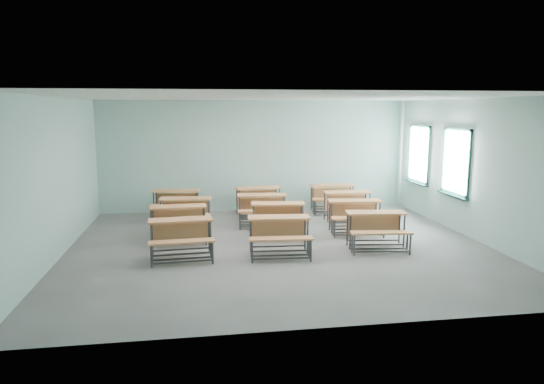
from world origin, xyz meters
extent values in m
cube|color=slate|center=(0.00, 0.00, -0.01)|extent=(9.00, 8.00, 0.02)
cube|color=white|center=(0.00, 0.00, 3.21)|extent=(9.00, 8.00, 0.02)
cube|color=#9DC5BC|center=(0.00, 4.01, 1.60)|extent=(9.00, 0.02, 3.20)
cube|color=#9DC5BC|center=(0.00, -4.01, 1.60)|extent=(9.00, 0.02, 3.20)
cube|color=#9DC5BC|center=(-4.51, 0.00, 1.60)|extent=(0.02, 8.00, 3.20)
cube|color=#9DC5BC|center=(4.51, 0.00, 1.60)|extent=(0.02, 8.00, 3.20)
cube|color=#163E3A|center=(4.47, 2.80, 0.93)|extent=(0.06, 1.20, 0.06)
cube|color=#163E3A|center=(4.47, 2.80, 2.47)|extent=(0.06, 1.20, 0.06)
cube|color=#163E3A|center=(4.47, 2.23, 1.70)|extent=(0.06, 0.06, 1.60)
cube|color=#163E3A|center=(4.47, 3.37, 1.70)|extent=(0.06, 0.06, 1.60)
cube|color=#163E3A|center=(4.47, 2.80, 1.70)|extent=(0.04, 0.04, 1.48)
cube|color=#163E3A|center=(4.47, 2.80, 1.70)|extent=(0.04, 1.08, 0.04)
cube|color=#163E3A|center=(4.43, 2.80, 0.87)|extent=(0.14, 1.28, 0.04)
cube|color=white|center=(4.50, 2.80, 1.70)|extent=(0.01, 1.08, 1.48)
cube|color=#163E3A|center=(4.47, 0.80, 0.93)|extent=(0.06, 1.20, 0.06)
cube|color=#163E3A|center=(4.47, 0.80, 2.47)|extent=(0.06, 1.20, 0.06)
cube|color=#163E3A|center=(4.47, 0.23, 1.70)|extent=(0.06, 0.06, 1.60)
cube|color=#163E3A|center=(4.47, 1.37, 1.70)|extent=(0.06, 0.06, 1.60)
cube|color=#163E3A|center=(4.47, 0.80, 1.70)|extent=(0.04, 0.04, 1.48)
cube|color=#163E3A|center=(4.47, 0.80, 1.70)|extent=(0.04, 1.08, 0.04)
cube|color=#163E3A|center=(4.43, 0.80, 0.87)|extent=(0.14, 1.28, 0.04)
cube|color=white|center=(4.50, 0.80, 1.70)|extent=(0.01, 1.08, 1.48)
cube|color=#C47946|center=(-2.08, -0.41, 0.76)|extent=(1.28, 0.49, 0.04)
cube|color=#C47946|center=(-2.09, -0.22, 0.44)|extent=(1.19, 0.09, 0.43)
cylinder|color=#3A3C3F|center=(-2.65, -0.62, 0.37)|extent=(0.04, 0.04, 0.74)
cylinder|color=#3A3C3F|center=(-1.50, -0.55, 0.37)|extent=(0.04, 0.04, 0.74)
cylinder|color=#3A3C3F|center=(-2.67, -0.28, 0.37)|extent=(0.04, 0.04, 0.74)
cylinder|color=#3A3C3F|center=(-1.52, -0.21, 0.37)|extent=(0.04, 0.04, 0.74)
cube|color=#3A3C3F|center=(-2.07, -0.58, 0.10)|extent=(1.15, 0.10, 0.03)
cube|color=#3A3C3F|center=(-2.09, -0.25, 0.10)|extent=(1.15, 0.10, 0.03)
cube|color=#C47946|center=(-2.05, -0.92, 0.45)|extent=(1.27, 0.34, 0.04)
cylinder|color=#3A3C3F|center=(-2.62, -1.05, 0.22)|extent=(0.04, 0.04, 0.43)
cylinder|color=#3A3C3F|center=(-1.47, -0.98, 0.22)|extent=(0.04, 0.04, 0.43)
cylinder|color=#3A3C3F|center=(-2.63, -0.85, 0.22)|extent=(0.04, 0.04, 0.43)
cylinder|color=#3A3C3F|center=(-1.48, -0.78, 0.22)|extent=(0.04, 0.04, 0.43)
cube|color=#3A3C3F|center=(-2.04, -1.01, 0.08)|extent=(1.15, 0.10, 0.03)
cube|color=#3A3C3F|center=(-2.06, -0.82, 0.08)|extent=(1.15, 0.10, 0.03)
cube|color=#C47946|center=(-0.10, -0.49, 0.76)|extent=(1.28, 0.50, 0.04)
cube|color=#C47946|center=(-0.08, -0.30, 0.44)|extent=(1.19, 0.10, 0.43)
cylinder|color=#3A3C3F|center=(-0.68, -0.62, 0.37)|extent=(0.04, 0.04, 0.74)
cylinder|color=#3A3C3F|center=(0.47, -0.70, 0.37)|extent=(0.04, 0.04, 0.74)
cylinder|color=#3A3C3F|center=(-0.66, -0.29, 0.37)|extent=(0.04, 0.04, 0.74)
cylinder|color=#3A3C3F|center=(0.49, -0.37, 0.37)|extent=(0.04, 0.04, 0.74)
cube|color=#3A3C3F|center=(-0.11, -0.66, 0.10)|extent=(1.15, 0.11, 0.03)
cube|color=#3A3C3F|center=(-0.08, -0.33, 0.10)|extent=(1.15, 0.11, 0.03)
cube|color=#C47946|center=(-0.13, -0.99, 0.45)|extent=(1.27, 0.35, 0.04)
cylinder|color=#3A3C3F|center=(-0.71, -1.05, 0.22)|extent=(0.04, 0.04, 0.43)
cylinder|color=#3A3C3F|center=(0.44, -1.13, 0.22)|extent=(0.04, 0.04, 0.43)
cylinder|color=#3A3C3F|center=(-0.70, -0.86, 0.22)|extent=(0.04, 0.04, 0.43)
cylinder|color=#3A3C3F|center=(0.45, -0.93, 0.22)|extent=(0.04, 0.04, 0.43)
cube|color=#3A3C3F|center=(-0.14, -1.09, 0.08)|extent=(1.15, 0.11, 0.03)
cube|color=#3A3C3F|center=(-0.12, -0.90, 0.08)|extent=(1.15, 0.11, 0.03)
cube|color=#C47946|center=(2.04, -0.36, 0.76)|extent=(1.30, 0.56, 0.04)
cube|color=#C47946|center=(2.06, -0.17, 0.44)|extent=(1.19, 0.16, 0.43)
cylinder|color=#3A3C3F|center=(1.45, -0.46, 0.37)|extent=(0.04, 0.04, 0.74)
cylinder|color=#3A3C3F|center=(2.59, -0.59, 0.37)|extent=(0.04, 0.04, 0.74)
cylinder|color=#3A3C3F|center=(1.49, -0.12, 0.37)|extent=(0.04, 0.04, 0.74)
cylinder|color=#3A3C3F|center=(2.63, -0.26, 0.37)|extent=(0.04, 0.04, 0.74)
cube|color=#3A3C3F|center=(2.02, -0.52, 0.10)|extent=(1.15, 0.16, 0.03)
cube|color=#3A3C3F|center=(2.06, -0.19, 0.10)|extent=(1.15, 0.16, 0.03)
cube|color=#C47946|center=(1.98, -0.86, 0.45)|extent=(1.28, 0.41, 0.04)
cylinder|color=#3A3C3F|center=(1.40, -0.89, 0.22)|extent=(0.04, 0.04, 0.43)
cylinder|color=#3A3C3F|center=(2.54, -1.02, 0.22)|extent=(0.04, 0.04, 0.43)
cylinder|color=#3A3C3F|center=(1.42, -0.69, 0.22)|extent=(0.04, 0.04, 0.43)
cylinder|color=#3A3C3F|center=(2.57, -0.83, 0.22)|extent=(0.04, 0.04, 0.43)
cube|color=#3A3C3F|center=(1.97, -0.96, 0.08)|extent=(1.15, 0.16, 0.03)
cube|color=#3A3C3F|center=(1.99, -0.76, 0.08)|extent=(1.15, 0.16, 0.03)
cube|color=#C47946|center=(-2.17, 0.94, 0.76)|extent=(1.28, 0.48, 0.04)
cube|color=#C47946|center=(-2.18, 1.13, 0.44)|extent=(1.19, 0.08, 0.43)
cylinder|color=#3A3C3F|center=(-2.74, 0.74, 0.37)|extent=(0.04, 0.04, 0.74)
cylinder|color=#3A3C3F|center=(-1.59, 0.80, 0.37)|extent=(0.04, 0.04, 0.74)
cylinder|color=#3A3C3F|center=(-2.76, 1.08, 0.37)|extent=(0.04, 0.04, 0.74)
cylinder|color=#3A3C3F|center=(-1.61, 1.13, 0.37)|extent=(0.04, 0.04, 0.74)
cube|color=#3A3C3F|center=(-2.17, 0.77, 0.10)|extent=(1.15, 0.09, 0.03)
cube|color=#3A3C3F|center=(-2.18, 1.10, 0.10)|extent=(1.15, 0.09, 0.03)
cube|color=#C47946|center=(-2.15, 0.44, 0.45)|extent=(1.27, 0.32, 0.04)
cylinder|color=#3A3C3F|center=(-2.72, 0.31, 0.22)|extent=(0.04, 0.04, 0.43)
cylinder|color=#3A3C3F|center=(-1.57, 0.36, 0.22)|extent=(0.04, 0.04, 0.43)
cylinder|color=#3A3C3F|center=(-2.73, 0.51, 0.22)|extent=(0.04, 0.04, 0.43)
cylinder|color=#3A3C3F|center=(-1.58, 0.56, 0.22)|extent=(0.04, 0.04, 0.43)
cube|color=#3A3C3F|center=(-2.14, 0.34, 0.08)|extent=(1.15, 0.09, 0.03)
cube|color=#3A3C3F|center=(-2.15, 0.53, 0.08)|extent=(1.15, 0.09, 0.03)
cube|color=#C47946|center=(0.13, 0.95, 0.76)|extent=(1.29, 0.55, 0.04)
cube|color=#C47946|center=(0.15, 1.14, 0.44)|extent=(1.19, 0.15, 0.43)
cylinder|color=#3A3C3F|center=(-0.46, 0.84, 0.37)|extent=(0.04, 0.04, 0.74)
cylinder|color=#3A3C3F|center=(0.68, 0.72, 0.37)|extent=(0.04, 0.04, 0.74)
cylinder|color=#3A3C3F|center=(-0.43, 1.18, 0.37)|extent=(0.04, 0.04, 0.74)
cylinder|color=#3A3C3F|center=(0.72, 1.05, 0.37)|extent=(0.04, 0.04, 0.74)
cube|color=#3A3C3F|center=(0.11, 0.78, 0.10)|extent=(1.15, 0.16, 0.03)
cube|color=#3A3C3F|center=(0.15, 1.11, 0.10)|extent=(1.15, 0.16, 0.03)
cube|color=#C47946|center=(0.07, 0.45, 0.45)|extent=(1.28, 0.40, 0.04)
cylinder|color=#3A3C3F|center=(-0.51, 0.41, 0.22)|extent=(0.04, 0.04, 0.43)
cylinder|color=#3A3C3F|center=(0.63, 0.29, 0.22)|extent=(0.04, 0.04, 0.43)
cylinder|color=#3A3C3F|center=(-0.49, 0.61, 0.22)|extent=(0.04, 0.04, 0.43)
cylinder|color=#3A3C3F|center=(0.66, 0.48, 0.22)|extent=(0.04, 0.04, 0.43)
cube|color=#3A3C3F|center=(0.06, 0.35, 0.08)|extent=(1.15, 0.16, 0.03)
cube|color=#3A3C3F|center=(0.08, 0.55, 0.08)|extent=(1.15, 0.16, 0.03)
cube|color=#C47946|center=(2.02, 1.00, 0.76)|extent=(1.30, 0.56, 0.04)
cube|color=#C47946|center=(2.04, 1.19, 0.44)|extent=(1.19, 0.16, 0.43)
cylinder|color=#3A3C3F|center=(1.42, 0.90, 0.37)|extent=(0.04, 0.04, 0.74)
cylinder|color=#3A3C3F|center=(2.57, 0.76, 0.37)|extent=(0.04, 0.04, 0.74)
cylinder|color=#3A3C3F|center=(1.46, 1.23, 0.37)|extent=(0.04, 0.04, 0.74)
cylinder|color=#3A3C3F|center=(2.61, 1.10, 0.37)|extent=(0.04, 0.04, 0.74)
cube|color=#3A3C3F|center=(2.00, 0.83, 0.10)|extent=(1.15, 0.16, 0.03)
cube|color=#3A3C3F|center=(2.04, 1.16, 0.10)|extent=(1.15, 0.16, 0.03)
cube|color=#C47946|center=(1.96, 0.50, 0.45)|extent=(1.28, 0.41, 0.04)
cylinder|color=#3A3C3F|center=(1.37, 0.47, 0.22)|extent=(0.04, 0.04, 0.43)
cylinder|color=#3A3C3F|center=(2.52, 0.33, 0.22)|extent=(0.04, 0.04, 0.43)
cylinder|color=#3A3C3F|center=(1.40, 0.66, 0.22)|extent=(0.04, 0.04, 0.43)
cylinder|color=#3A3C3F|center=(2.54, 0.53, 0.22)|extent=(0.04, 0.04, 0.43)
cube|color=#3A3C3F|center=(1.95, 0.40, 0.08)|extent=(1.15, 0.16, 0.03)
cube|color=#3A3C3F|center=(1.97, 0.60, 0.08)|extent=(1.15, 0.16, 0.03)
cube|color=#C47946|center=(-2.03, 1.92, 0.76)|extent=(1.29, 0.54, 0.04)
cube|color=#C47946|center=(-2.01, 2.11, 0.44)|extent=(1.19, 0.13, 0.43)
cylinder|color=#3A3C3F|center=(-2.62, 1.81, 0.37)|extent=(0.04, 0.04, 0.74)
cylinder|color=#3A3C3F|center=(-1.48, 1.70, 0.37)|extent=(0.04, 0.04, 0.74)
cylinder|color=#3A3C3F|center=(-2.59, 2.14, 0.37)|extent=(0.04, 0.04, 0.74)
cylinder|color=#3A3C3F|center=(-1.44, 2.03, 0.37)|extent=(0.04, 0.04, 0.74)
cube|color=#3A3C3F|center=(-2.05, 1.75, 0.10)|extent=(1.15, 0.14, 0.03)
cube|color=#3A3C3F|center=(-2.02, 2.08, 0.10)|extent=(1.15, 0.14, 0.03)
cube|color=#C47946|center=(-2.08, 1.42, 0.45)|extent=(1.28, 0.38, 0.04)
cylinder|color=#3A3C3F|center=(-2.66, 1.37, 0.22)|extent=(0.04, 0.04, 0.43)
cylinder|color=#3A3C3F|center=(-1.52, 1.26, 0.22)|extent=(0.04, 0.04, 0.43)
cylinder|color=#3A3C3F|center=(-2.64, 1.57, 0.22)|extent=(0.04, 0.04, 0.43)
cylinder|color=#3A3C3F|center=(-1.50, 1.46, 0.22)|extent=(0.04, 0.04, 0.43)
cube|color=#3A3C3F|center=(-2.09, 1.32, 0.08)|extent=(1.15, 0.14, 0.03)
cube|color=#3A3C3F|center=(-2.07, 1.52, 0.08)|extent=(1.15, 0.14, 0.03)
cube|color=#C47946|center=(-0.10, 2.12, 0.76)|extent=(1.28, 0.51, 0.04)
cube|color=#C47946|center=(-0.08, 2.31, 0.44)|extent=(1.19, 0.11, 0.43)
cylinder|color=#3A3C3F|center=(-0.69, 1.99, 0.37)|extent=(0.04, 0.04, 0.74)
cylinder|color=#3A3C3F|center=(0.46, 1.91, 0.37)|extent=(0.04, 0.04, 0.74)
cylinder|color=#3A3C3F|center=(-0.66, 2.33, 0.37)|extent=(0.04, 0.04, 0.74)
cylinder|color=#3A3C3F|center=(0.49, 2.24, 0.37)|extent=(0.04, 0.04, 0.74)
cube|color=#3A3C3F|center=(-0.11, 1.95, 0.10)|extent=(1.15, 0.12, 0.03)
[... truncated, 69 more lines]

